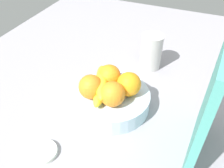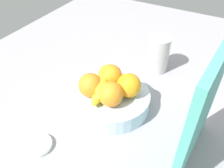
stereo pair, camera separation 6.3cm
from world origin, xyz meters
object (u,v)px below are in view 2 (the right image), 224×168
(fruit_bowl, at_px, (112,100))
(banana_bunch, at_px, (102,85))
(orange_center, at_px, (91,85))
(cutting_board, at_px, (201,114))
(orange_front_left, at_px, (129,85))
(orange_front_right, at_px, (111,75))
(orange_back_left, at_px, (111,94))
(thermos_tumbler, at_px, (158,54))
(jar_lid, at_px, (38,145))

(fruit_bowl, bearing_deg, banana_bunch, -75.55)
(orange_center, xyz_separation_m, cutting_board, (0.04, 0.33, 0.08))
(orange_front_left, xyz_separation_m, orange_front_right, (-0.02, -0.07, 0.00))
(cutting_board, bearing_deg, orange_center, -92.96)
(fruit_bowl, xyz_separation_m, orange_back_left, (0.04, 0.02, 0.07))
(orange_back_left, bearing_deg, cutting_board, 82.13)
(orange_back_left, height_order, banana_bunch, orange_back_left)
(orange_front_left, bearing_deg, orange_center, -61.23)
(orange_front_right, bearing_deg, thermos_tumbler, 161.71)
(orange_center, relative_size, thermos_tumbler, 0.54)
(orange_back_left, xyz_separation_m, cutting_board, (0.04, 0.26, 0.08))
(banana_bunch, xyz_separation_m, thermos_tumbler, (-0.29, 0.09, -0.02))
(orange_front_right, bearing_deg, orange_front_left, 76.42)
(orange_back_left, xyz_separation_m, banana_bunch, (-0.03, -0.05, -0.01))
(orange_center, bearing_deg, orange_front_right, 157.42)
(fruit_bowl, relative_size, cutting_board, 0.70)
(cutting_board, bearing_deg, banana_bunch, -98.84)
(fruit_bowl, bearing_deg, thermos_tumbler, 168.92)
(orange_center, height_order, banana_bunch, orange_center)
(orange_center, xyz_separation_m, banana_bunch, (-0.03, 0.03, -0.01))
(orange_back_left, relative_size, banana_bunch, 0.44)
(orange_front_left, relative_size, cutting_board, 0.22)
(cutting_board, bearing_deg, fruit_bowl, -101.77)
(orange_front_left, distance_m, thermos_tumbler, 0.26)
(orange_center, bearing_deg, jar_lid, -13.44)
(orange_front_right, relative_size, orange_center, 1.00)
(fruit_bowl, distance_m, orange_front_right, 0.08)
(fruit_bowl, xyz_separation_m, thermos_tumbler, (-0.28, 0.05, 0.04))
(orange_front_right, bearing_deg, jar_lid, -15.95)
(jar_lid, bearing_deg, fruit_bowl, 156.76)
(fruit_bowl, relative_size, thermos_tumbler, 1.74)
(fruit_bowl, relative_size, orange_back_left, 3.20)
(banana_bunch, height_order, jar_lid, banana_bunch)
(orange_back_left, bearing_deg, orange_front_left, 154.49)
(fruit_bowl, relative_size, orange_front_right, 3.20)
(fruit_bowl, relative_size, banana_bunch, 1.41)
(orange_front_left, bearing_deg, cutting_board, 66.54)
(fruit_bowl, bearing_deg, orange_center, -56.27)
(fruit_bowl, bearing_deg, orange_front_right, -147.29)
(cutting_board, relative_size, thermos_tumbler, 2.47)
(orange_front_left, xyz_separation_m, orange_center, (0.06, -0.11, 0.00))
(orange_back_left, distance_m, cutting_board, 0.27)
(orange_back_left, xyz_separation_m, thermos_tumbler, (-0.32, 0.04, -0.03))
(jar_lid, bearing_deg, orange_center, 166.56)
(orange_back_left, distance_m, thermos_tumbler, 0.32)
(cutting_board, xyz_separation_m, thermos_tumbler, (-0.36, -0.22, -0.11))
(fruit_bowl, relative_size, orange_front_left, 3.20)
(orange_back_left, bearing_deg, fruit_bowl, -155.72)
(orange_front_right, height_order, cutting_board, cutting_board)
(orange_center, relative_size, banana_bunch, 0.44)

